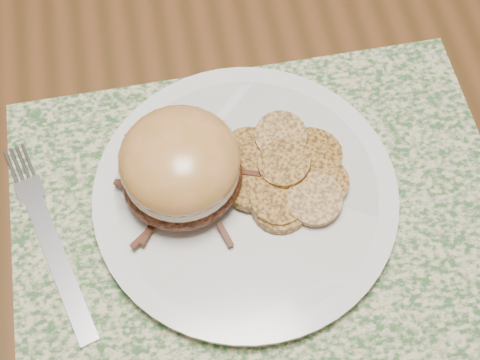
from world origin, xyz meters
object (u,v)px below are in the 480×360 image
object	(u,v)px
dining_table	(8,263)
fork	(49,237)
pork_sandwich	(181,167)
dinner_plate	(246,196)

from	to	relation	value
dining_table	fork	world-z (taller)	fork
fork	pork_sandwich	bearing A→B (deg)	-6.69
dining_table	dinner_plate	bearing A→B (deg)	-3.02
dinner_plate	fork	world-z (taller)	dinner_plate
fork	dining_table	bearing A→B (deg)	147.89
dining_table	fork	bearing A→B (deg)	-16.43
pork_sandwich	fork	xyz separation A→B (m)	(-0.13, -0.02, -0.05)
dining_table	fork	distance (m)	0.11
pork_sandwich	dinner_plate	bearing A→B (deg)	-31.79
dining_table	pork_sandwich	distance (m)	0.23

